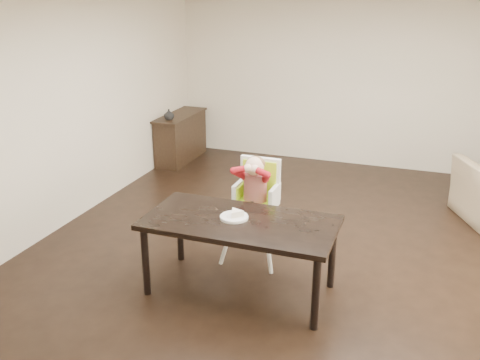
# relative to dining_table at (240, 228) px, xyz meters

# --- Properties ---
(ground) EXTENTS (7.00, 7.00, 0.00)m
(ground) POSITION_rel_dining_table_xyz_m (0.42, 0.86, -0.67)
(ground) COLOR black
(ground) RESTS_ON ground
(room_walls) EXTENTS (6.02, 7.02, 2.71)m
(room_walls) POSITION_rel_dining_table_xyz_m (0.42, 0.86, 1.18)
(room_walls) COLOR beige
(room_walls) RESTS_ON ground
(dining_table) EXTENTS (1.80, 0.90, 0.75)m
(dining_table) POSITION_rel_dining_table_xyz_m (0.00, 0.00, 0.00)
(dining_table) COLOR black
(dining_table) RESTS_ON ground
(high_chair) EXTENTS (0.49, 0.49, 1.16)m
(high_chair) POSITION_rel_dining_table_xyz_m (-0.08, 0.73, 0.15)
(high_chair) COLOR white
(high_chair) RESTS_ON ground
(plate) EXTENTS (0.35, 0.35, 0.08)m
(plate) POSITION_rel_dining_table_xyz_m (-0.06, 0.03, 0.11)
(plate) COLOR white
(plate) RESTS_ON dining_table
(sideboard) EXTENTS (0.44, 1.26, 0.79)m
(sideboard) POSITION_rel_dining_table_xyz_m (-2.36, 3.56, -0.27)
(sideboard) COLOR black
(sideboard) RESTS_ON ground
(vase) EXTENTS (0.18, 0.19, 0.16)m
(vase) POSITION_rel_dining_table_xyz_m (-2.36, 3.17, 0.20)
(vase) COLOR #99999E
(vase) RESTS_ON sideboard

